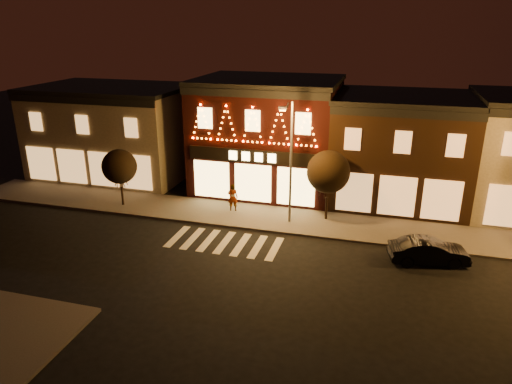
% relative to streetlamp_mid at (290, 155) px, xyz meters
% --- Properties ---
extents(ground, '(120.00, 120.00, 0.00)m').
position_rel_streetlamp_mid_xyz_m(ground, '(-3.03, -7.48, -4.60)').
color(ground, black).
rests_on(ground, ground).
extents(sidewalk_far, '(44.00, 4.00, 0.15)m').
position_rel_streetlamp_mid_xyz_m(sidewalk_far, '(-1.03, 0.52, -4.52)').
color(sidewalk_far, '#47423D').
rests_on(sidewalk_far, ground).
extents(building_left, '(12.20, 8.28, 7.30)m').
position_rel_streetlamp_mid_xyz_m(building_left, '(-16.03, 6.51, -0.94)').
color(building_left, '#70664F').
rests_on(building_left, ground).
extents(building_pulp, '(10.20, 8.34, 8.30)m').
position_rel_streetlamp_mid_xyz_m(building_pulp, '(-3.03, 6.50, -0.43)').
color(building_pulp, black).
rests_on(building_pulp, ground).
extents(building_right_a, '(9.20, 8.28, 7.50)m').
position_rel_streetlamp_mid_xyz_m(building_right_a, '(6.47, 6.51, -0.84)').
color(building_right_a, '#351F12').
rests_on(building_right_a, ground).
extents(streetlamp_mid, '(0.58, 1.74, 7.58)m').
position_rel_streetlamp_mid_xyz_m(streetlamp_mid, '(0.00, 0.00, 0.00)').
color(streetlamp_mid, '#59595E').
rests_on(streetlamp_mid, sidewalk_far).
extents(tree_left, '(2.35, 2.35, 3.93)m').
position_rel_streetlamp_mid_xyz_m(tree_left, '(-11.67, -0.05, -1.70)').
color(tree_left, black).
rests_on(tree_left, sidewalk_far).
extents(tree_right, '(2.70, 2.70, 4.51)m').
position_rel_streetlamp_mid_xyz_m(tree_right, '(2.21, 1.28, -1.30)').
color(tree_right, black).
rests_on(tree_right, sidewalk_far).
extents(dark_sedan, '(4.31, 2.28, 1.35)m').
position_rel_streetlamp_mid_xyz_m(dark_sedan, '(8.19, -2.85, -3.92)').
color(dark_sedan, black).
rests_on(dark_sedan, ground).
extents(pedestrian, '(0.76, 0.58, 1.86)m').
position_rel_streetlamp_mid_xyz_m(pedestrian, '(-3.99, 1.00, -3.52)').
color(pedestrian, gray).
rests_on(pedestrian, sidewalk_far).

